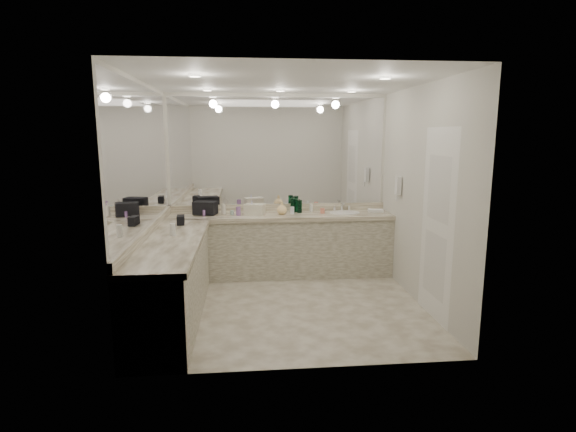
{
  "coord_description": "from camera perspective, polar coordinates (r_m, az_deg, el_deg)",
  "views": [
    {
      "loc": [
        -0.48,
        -5.1,
        2.03
      ],
      "look_at": [
        0.05,
        0.4,
        1.01
      ],
      "focal_mm": 28.0,
      "sensor_mm": 36.0,
      "label": 1
    }
  ],
  "objects": [
    {
      "name": "faucet",
      "position": [
        6.75,
        6.84,
        1.29
      ],
      "size": [
        0.24,
        0.16,
        0.14
      ],
      "primitive_type": "cube",
      "color": "silver",
      "rests_on": "vanity_back_top"
    },
    {
      "name": "door",
      "position": [
        5.14,
        18.37,
        -1.12
      ],
      "size": [
        0.02,
        0.82,
        2.1
      ],
      "primitive_type": "cube",
      "color": "white",
      "rests_on": "wall_right"
    },
    {
      "name": "backsplash_back",
      "position": [
        6.69,
        -1.27,
        1.11
      ],
      "size": [
        3.2,
        0.04,
        0.1
      ],
      "primitive_type": "cube",
      "color": "beige",
      "rests_on": "vanity_back_top"
    },
    {
      "name": "lotion_left",
      "position": [
        5.19,
        -14.45,
        -1.7
      ],
      "size": [
        0.06,
        0.06,
        0.14
      ],
      "primitive_type": "cylinder",
      "color": "white",
      "rests_on": "vanity_left_top"
    },
    {
      "name": "wall_right",
      "position": [
        5.56,
        16.58,
        2.43
      ],
      "size": [
        0.02,
        3.0,
        2.6
      ],
      "primitive_type": "cube",
      "color": "beige",
      "rests_on": "floor"
    },
    {
      "name": "amenity_bottle_2",
      "position": [
        6.4,
        -7.11,
        0.44
      ],
      "size": [
        0.05,
        0.05,
        0.07
      ],
      "primitive_type": "cylinder",
      "color": "silver",
      "rests_on": "vanity_back_top"
    },
    {
      "name": "black_bag_spill",
      "position": [
        5.82,
        -13.47,
        -0.54
      ],
      "size": [
        0.11,
        0.21,
        0.11
      ],
      "primitive_type": "cube",
      "rotation": [
        0.0,
        0.0,
        0.1
      ],
      "color": "black",
      "rests_on": "vanity_left_top"
    },
    {
      "name": "amenity_bottle_4",
      "position": [
        6.43,
        0.54,
        0.75
      ],
      "size": [
        0.06,
        0.06,
        0.1
      ],
      "primitive_type": "cylinder",
      "color": "silver",
      "rests_on": "vanity_back_top"
    },
    {
      "name": "soap_bottle_c",
      "position": [
        6.37,
        -0.79,
        1.04
      ],
      "size": [
        0.16,
        0.16,
        0.19
      ],
      "primitive_type": "imported",
      "rotation": [
        0.0,
        0.0,
        -0.15
      ],
      "color": "#FFD78E",
      "rests_on": "vanity_back_top"
    },
    {
      "name": "vanity_back_base",
      "position": [
        6.52,
        -1.07,
        -3.89
      ],
      "size": [
        3.2,
        0.6,
        0.84
      ],
      "primitive_type": "cube",
      "color": "beige",
      "rests_on": "floor"
    },
    {
      "name": "vanity_left_top",
      "position": [
        5.01,
        -14.65,
        -3.32
      ],
      "size": [
        0.64,
        2.42,
        0.06
      ],
      "primitive_type": "cube",
      "color": "beige",
      "rests_on": "vanity_left_base"
    },
    {
      "name": "sink",
      "position": [
        6.56,
        7.21,
        0.36
      ],
      "size": [
        0.44,
        0.44,
        0.03
      ],
      "primitive_type": "cylinder",
      "color": "white",
      "rests_on": "vanity_back_top"
    },
    {
      "name": "wall_back",
      "position": [
        6.66,
        -1.29,
        4.11
      ],
      "size": [
        3.2,
        0.02,
        2.6
      ],
      "primitive_type": "cube",
      "color": "beige",
      "rests_on": "floor"
    },
    {
      "name": "wall_left",
      "position": [
        5.28,
        -17.68,
        1.97
      ],
      "size": [
        0.02,
        3.0,
        2.6
      ],
      "primitive_type": "cube",
      "color": "beige",
      "rests_on": "floor"
    },
    {
      "name": "soap_bottle_b",
      "position": [
        6.35,
        -4.61,
        1.05
      ],
      "size": [
        0.09,
        0.1,
        0.2
      ],
      "primitive_type": "imported",
      "rotation": [
        0.0,
        0.0,
        -0.04
      ],
      "color": "white",
      "rests_on": "vanity_back_top"
    },
    {
      "name": "hand_towel",
      "position": [
        6.71,
        11.07,
        0.67
      ],
      "size": [
        0.24,
        0.18,
        0.04
      ],
      "primitive_type": "cube",
      "rotation": [
        0.0,
        0.0,
        -0.17
      ],
      "color": "white",
      "rests_on": "vanity_back_top"
    },
    {
      "name": "amenity_bottle_3",
      "position": [
        6.48,
        4.4,
        0.67
      ],
      "size": [
        0.07,
        0.07,
        0.08
      ],
      "primitive_type": "cylinder",
      "color": "#E57F66",
      "rests_on": "vanity_back_top"
    },
    {
      "name": "mirror_left",
      "position": [
        5.23,
        -17.83,
        7.12
      ],
      "size": [
        0.01,
        2.92,
        1.55
      ],
      "primitive_type": "cube",
      "color": "white",
      "rests_on": "wall_left"
    },
    {
      "name": "soap_bottle_a",
      "position": [
        6.42,
        -8.19,
        1.04
      ],
      "size": [
        0.09,
        0.09,
        0.19
      ],
      "primitive_type": "imported",
      "rotation": [
        0.0,
        0.0,
        0.2
      ],
      "color": "silver",
      "rests_on": "vanity_back_top"
    },
    {
      "name": "vanity_back_top",
      "position": [
        6.42,
        -1.08,
        -0.01
      ],
      "size": [
        3.2,
        0.64,
        0.06
      ],
      "primitive_type": "cube",
      "color": "beige",
      "rests_on": "vanity_back_base"
    },
    {
      "name": "green_bottle_0",
      "position": [
        6.58,
        0.81,
        1.34
      ],
      "size": [
        0.06,
        0.06,
        0.19
      ],
      "primitive_type": "cylinder",
      "color": "#0B4E2C",
      "rests_on": "vanity_back_top"
    },
    {
      "name": "amenity_bottle_5",
      "position": [
        6.33,
        -6.32,
        0.63
      ],
      "size": [
        0.06,
        0.06,
        0.12
      ],
      "primitive_type": "cylinder",
      "color": "#9966B2",
      "rests_on": "vanity_back_top"
    },
    {
      "name": "ceiling",
      "position": [
        5.16,
        -0.09,
        16.76
      ],
      "size": [
        3.2,
        3.2,
        0.0
      ],
      "primitive_type": "plane",
      "color": "white",
      "rests_on": "floor"
    },
    {
      "name": "wall_phone",
      "position": [
        6.19,
        13.81,
        3.79
      ],
      "size": [
        0.06,
        0.1,
        0.24
      ],
      "primitive_type": "cube",
      "color": "white",
      "rests_on": "wall_right"
    },
    {
      "name": "mirror_back",
      "position": [
        6.61,
        -1.3,
        8.19
      ],
      "size": [
        3.12,
        0.01,
        1.55
      ],
      "primitive_type": "cube",
      "color": "white",
      "rests_on": "wall_back"
    },
    {
      "name": "green_bottle_3",
      "position": [
        6.57,
        1.27,
        1.34
      ],
      "size": [
        0.07,
        0.07,
        0.19
      ],
      "primitive_type": "cylinder",
      "color": "#0B4E2C",
      "rests_on": "vanity_back_top"
    },
    {
      "name": "green_bottle_1",
      "position": [
        6.51,
        1.48,
        1.24
      ],
      "size": [
        0.07,
        0.07,
        0.19
      ],
      "primitive_type": "cylinder",
      "color": "#0B4E2C",
      "rests_on": "vanity_back_top"
    },
    {
      "name": "black_toiletry_bag",
      "position": [
        6.45,
        -10.46,
        0.95
      ],
      "size": [
        0.35,
        0.27,
        0.18
      ],
      "primitive_type": "cube",
      "rotation": [
        0.0,
        0.0,
        -0.27
      ],
      "color": "black",
      "rests_on": "vanity_back_top"
    },
    {
      "name": "backsplash_left",
      "position": [
        5.33,
        -17.26,
        -1.75
      ],
      "size": [
        0.04,
        3.0,
        0.1
      ],
      "primitive_type": "cube",
      "color": "beige",
      "rests_on": "vanity_left_top"
    },
    {
      "name": "green_bottle_2",
      "position": [
        6.55,
        0.62,
        1.39
      ],
      "size": [
        0.07,
        0.07,
        0.21
      ],
      "primitive_type": "cylinder",
      "color": "#0B4E2C",
      "rests_on": "vanity_back_top"
    },
    {
      "name": "amenity_bottle_0",
      "position": [
        6.58,
        2.96,
        0.99
      ],
      "size": [
        0.05,
        0.05,
        0.11
      ],
      "primitive_type": "cylinder",
      "color": "white",
      "rests_on": "vanity_back_top"
    },
    {
      "name": "amenity_bottle_1",
      "position": [
        6.35,
        -10.62,
        0.36
      ],
      "size": [
        0.04,
        0.04,
        0.08
      ],
      "primitive_type": "cylinder",
      "color": "#9966B2",
      "rests_on": "vanity_back_top"
    },
    {
      "name": "vanity_left_base",
      "position": [
        5.13,
        -14.53,
        -8.21
      ],
      "size": [
        0.6,
        2.4,
        0.84
      ],
      "primitive_type": "cube",
      "color": "beige",
      "rests_on": "floor"
    },
    {
      "name": "cream_cosmetic_case",
      "position": [
        6.36,
        -4.27,
        0.85
      ],
      "size": [
        0.31,
        0.25,
        0.16
      ],
      "primitive_type": "cube",
      "rotation": [
        0.0,
        0.0,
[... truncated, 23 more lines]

